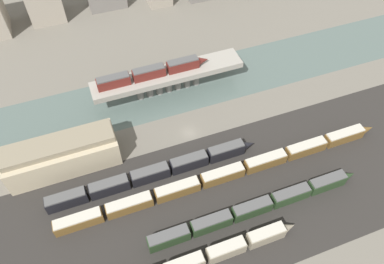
{
  "coord_description": "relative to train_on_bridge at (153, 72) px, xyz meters",
  "views": [
    {
      "loc": [
        -23.78,
        -66.09,
        85.22
      ],
      "look_at": [
        0.0,
        -2.48,
        3.1
      ],
      "focal_mm": 35.0,
      "sensor_mm": 36.0,
      "label": 1
    }
  ],
  "objects": [
    {
      "name": "train_yard_far",
      "position": [
        8.95,
        -37.13,
        -7.71
      ],
      "size": [
        92.05,
        2.99,
        3.5
      ],
      "color": "brown",
      "rests_on": "ground"
    },
    {
      "name": "bridge",
      "position": [
        4.55,
        -0.0,
        -3.38
      ],
      "size": [
        48.09,
        8.05,
        7.76
      ],
      "color": "gray",
      "rests_on": "ground"
    },
    {
      "name": "train_on_bridge",
      "position": [
        0.0,
        0.0,
        0.0
      ],
      "size": [
        35.3,
        3.01,
        3.44
      ],
      "color": "#5B1E19",
      "rests_on": "bridge"
    },
    {
      "name": "river_water",
      "position": [
        4.55,
        -0.0,
        -9.43
      ],
      "size": [
        320.0,
        22.0,
        0.01
      ],
      "primitive_type": "cube",
      "color": "#4C5B56",
      "rests_on": "ground"
    },
    {
      "name": "warehouse_building",
      "position": [
        -31.07,
        -17.92,
        -4.69
      ],
      "size": [
        29.26,
        10.34,
        9.97
      ],
      "color": "tan",
      "rests_on": "ground"
    },
    {
      "name": "ground_plane",
      "position": [
        4.55,
        -19.05,
        -9.43
      ],
      "size": [
        400.0,
        400.0,
        0.0
      ],
      "primitive_type": "plane",
      "color": "#666056"
    },
    {
      "name": "train_yard_mid",
      "position": [
        11.36,
        -48.88,
        -7.54
      ],
      "size": [
        57.05,
        2.92,
        3.85
      ],
      "color": "#23381E",
      "rests_on": "ground"
    },
    {
      "name": "railbed_yard",
      "position": [
        4.55,
        -43.05,
        -9.43
      ],
      "size": [
        280.0,
        42.0,
        0.01
      ],
      "primitive_type": "cube",
      "color": "#282623",
      "rests_on": "ground"
    },
    {
      "name": "train_yard_outer",
      "position": [
        -9.35,
        -30.32,
        -7.49
      ],
      "size": [
        57.73,
        3.02,
        3.96
      ],
      "color": "black",
      "rests_on": "ground"
    }
  ]
}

